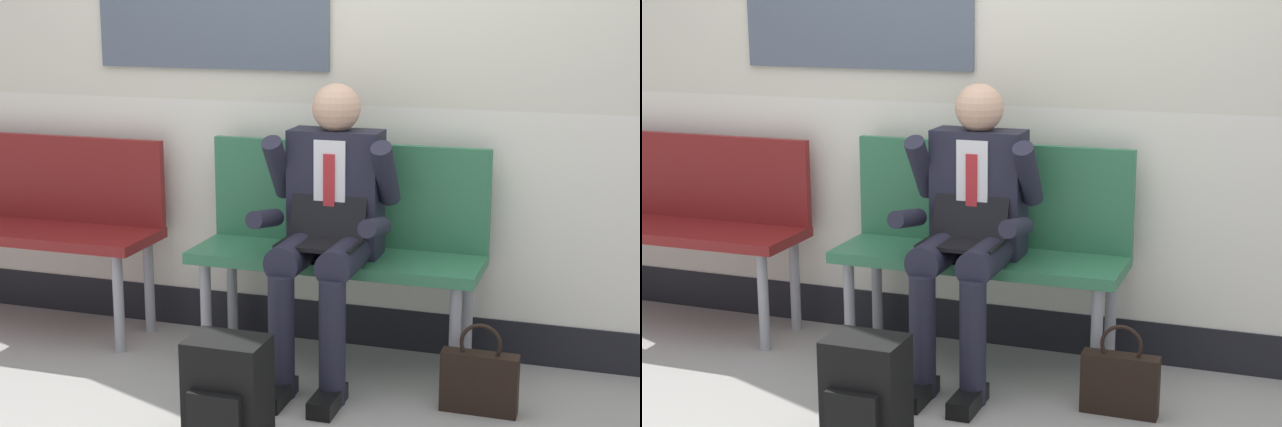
{
  "view_description": "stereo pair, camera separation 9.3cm",
  "coord_description": "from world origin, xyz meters",
  "views": [
    {
      "loc": [
        1.24,
        -3.7,
        1.65
      ],
      "look_at": [
        0.01,
        0.04,
        0.75
      ],
      "focal_mm": 54.24,
      "sensor_mm": 36.0,
      "label": 1
    },
    {
      "loc": [
        1.32,
        -3.67,
        1.65
      ],
      "look_at": [
        0.01,
        0.04,
        0.75
      ],
      "focal_mm": 54.24,
      "sensor_mm": 36.0,
      "label": 2
    }
  ],
  "objects": [
    {
      "name": "bench_empty",
      "position": [
        -1.54,
        0.31,
        0.58
      ],
      "size": [
        1.25,
        0.42,
        0.96
      ],
      "color": "maroon",
      "rests_on": "ground"
    },
    {
      "name": "bench_with_person",
      "position": [
        0.02,
        0.31,
        0.59
      ],
      "size": [
        1.29,
        0.42,
        0.99
      ],
      "color": "#2D6B47",
      "rests_on": "ground"
    },
    {
      "name": "person_seated",
      "position": [
        0.02,
        0.11,
        0.69
      ],
      "size": [
        0.57,
        0.7,
        1.28
      ],
      "color": "#1E1E2D",
      "rests_on": "ground"
    },
    {
      "name": "station_wall",
      "position": [
        -0.01,
        0.59,
        1.47
      ],
      "size": [
        5.81,
        0.16,
        2.95
      ],
      "color": "beige",
      "rests_on": "ground"
    },
    {
      "name": "backpack",
      "position": [
        -0.13,
        -0.64,
        0.2
      ],
      "size": [
        0.29,
        0.25,
        0.42
      ],
      "color": "black",
      "rests_on": "ground"
    },
    {
      "name": "ground_plane",
      "position": [
        0.0,
        0.0,
        0.0
      ],
      "size": [
        18.0,
        18.0,
        0.0
      ],
      "primitive_type": "plane",
      "color": "gray"
    },
    {
      "name": "handbag",
      "position": [
        0.71,
        -0.06,
        0.14
      ],
      "size": [
        0.31,
        0.08,
        0.38
      ],
      "color": "black",
      "rests_on": "ground"
    }
  ]
}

